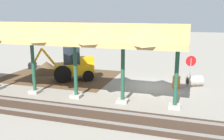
{
  "coord_description": "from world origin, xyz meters",
  "views": [
    {
      "loc": [
        -2.51,
        18.27,
        5.48
      ],
      "look_at": [
        2.59,
        2.11,
        1.6
      ],
      "focal_mm": 40.0,
      "sensor_mm": 36.0,
      "label": 1
    }
  ],
  "objects": [
    {
      "name": "traffic_barrel",
      "position": [
        -1.69,
        -0.33,
        0.45
      ],
      "size": [
        0.56,
        0.56,
        0.9
      ],
      "primitive_type": "cylinder",
      "color": "orange",
      "rests_on": "ground"
    },
    {
      "name": "stop_sign",
      "position": [
        -2.64,
        -0.15,
        1.81
      ],
      "size": [
        0.72,
        0.31,
        2.51
      ],
      "color": "gray",
      "rests_on": "ground"
    },
    {
      "name": "ground_plane",
      "position": [
        0.0,
        0.0,
        0.0
      ],
      "size": [
        120.0,
        120.0,
        0.0
      ],
      "primitive_type": "plane",
      "color": "gray"
    },
    {
      "name": "backhoe",
      "position": [
        6.69,
        0.01,
        1.27
      ],
      "size": [
        5.1,
        3.52,
        2.82
      ],
      "color": "orange",
      "rests_on": "ground"
    },
    {
      "name": "dirt_mound",
      "position": [
        10.18,
        -1.63,
        0.0
      ],
      "size": [
        5.64,
        5.64,
        2.16
      ],
      "primitive_type": "cone",
      "color": "#4C3823",
      "rests_on": "ground"
    },
    {
      "name": "concrete_pipe",
      "position": [
        -2.99,
        -1.24,
        0.41
      ],
      "size": [
        1.34,
        1.19,
        0.82
      ],
      "color": "#9E9384",
      "rests_on": "ground"
    },
    {
      "name": "dirt_work_zone",
      "position": [
        8.37,
        -0.84,
        0.0
      ],
      "size": [
        9.62,
        7.0,
        0.01
      ],
      "primitive_type": "cube",
      "color": "#4C3823",
      "rests_on": "ground"
    },
    {
      "name": "platform_canopy",
      "position": [
        4.51,
        3.92,
        4.15
      ],
      "size": [
        13.96,
        3.2,
        4.9
      ],
      "color": "#9E998E",
      "rests_on": "ground"
    },
    {
      "name": "rail_tracks",
      "position": [
        0.0,
        6.47,
        0.03
      ],
      "size": [
        60.0,
        2.58,
        0.15
      ],
      "color": "slate",
      "rests_on": "ground"
    }
  ]
}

